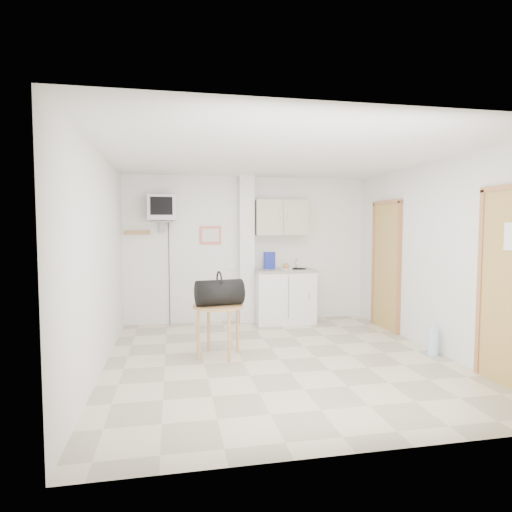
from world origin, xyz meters
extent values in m
plane|color=beige|center=(0.00, 0.00, 0.00)|extent=(4.50, 4.50, 0.00)
cube|color=white|center=(0.00, 2.25, 1.25)|extent=(4.20, 0.04, 2.50)
cube|color=white|center=(0.00, -2.25, 1.25)|extent=(4.20, 0.04, 2.50)
cube|color=white|center=(-2.10, 0.00, 1.25)|extent=(0.04, 4.50, 2.50)
cube|color=white|center=(2.10, 0.00, 1.25)|extent=(0.04, 4.50, 2.50)
cube|color=white|center=(0.00, 0.00, 2.50)|extent=(4.20, 4.50, 0.04)
cube|color=white|center=(-0.05, 2.14, 1.25)|extent=(0.25, 0.22, 2.50)
cube|color=#D5644E|center=(-0.65, 2.23, 1.50)|extent=(0.36, 0.03, 0.30)
cube|color=silver|center=(-0.65, 2.22, 1.50)|extent=(0.28, 0.01, 0.22)
cube|color=#B37945|center=(-1.85, 2.22, 1.55)|extent=(0.40, 0.05, 0.06)
cube|color=white|center=(-0.32, 2.24, 0.95)|extent=(0.15, 0.02, 0.08)
cylinder|color=#B37945|center=(-2.00, 2.16, 1.54)|extent=(0.02, 0.08, 0.02)
cylinder|color=#B37945|center=(-1.85, 2.16, 1.54)|extent=(0.02, 0.08, 0.02)
cylinder|color=#B37945|center=(-1.70, 2.16, 1.54)|extent=(0.02, 0.08, 0.02)
cube|color=olive|center=(2.08, 1.25, 1.00)|extent=(0.04, 0.75, 2.00)
cube|color=brown|center=(2.07, 1.25, 1.00)|extent=(0.06, 0.87, 2.06)
cube|color=olive|center=(2.08, -1.35, 1.01)|extent=(0.04, 0.82, 2.02)
cube|color=brown|center=(2.07, -1.35, 1.01)|extent=(0.06, 0.94, 2.08)
cube|color=white|center=(2.05, -1.35, 1.55)|extent=(0.01, 0.20, 0.28)
cube|color=white|center=(0.58, 1.98, 0.44)|extent=(1.00, 0.55, 0.88)
cube|color=gray|center=(0.58, 1.98, 0.90)|extent=(1.03, 0.58, 0.04)
cylinder|color=#B7B7BA|center=(0.83, 1.98, 0.90)|extent=(0.30, 0.30, 0.05)
cylinder|color=#B7B7BA|center=(0.83, 2.12, 1.00)|extent=(0.02, 0.02, 0.16)
cylinder|color=#B7B7BA|center=(0.83, 2.06, 1.07)|extent=(0.02, 0.13, 0.02)
cube|color=#BBA895|center=(0.55, 2.09, 1.80)|extent=(0.90, 0.32, 0.60)
cube|color=navy|center=(0.34, 2.07, 1.06)|extent=(0.19, 0.07, 0.29)
cylinder|color=white|center=(0.61, 1.96, 0.93)|extent=(0.22, 0.22, 0.01)
sphere|color=tan|center=(0.61, 1.96, 0.97)|extent=(0.11, 0.11, 0.11)
cube|color=slate|center=(-1.45, 2.09, 1.73)|extent=(0.36, 0.32, 0.02)
cube|color=slate|center=(-1.45, 2.22, 1.65)|extent=(0.10, 0.06, 0.20)
cube|color=#BCBCBF|center=(-1.45, 2.02, 1.95)|extent=(0.44, 0.42, 0.40)
cube|color=black|center=(-1.45, 1.80, 1.97)|extent=(0.34, 0.02, 0.28)
cylinder|color=black|center=(-1.35, 2.23, 0.86)|extent=(0.01, 0.01, 1.73)
cylinder|color=#B37945|center=(-0.73, 0.29, 0.64)|extent=(0.64, 0.64, 0.03)
cylinder|color=#B37945|center=(-0.47, 0.39, 0.31)|extent=(0.04, 0.04, 0.63)
cylinder|color=#B37945|center=(-0.84, 0.55, 0.31)|extent=(0.04, 0.04, 0.63)
cylinder|color=#B37945|center=(-0.99, 0.18, 0.31)|extent=(0.04, 0.04, 0.63)
cylinder|color=#B37945|center=(-0.63, 0.03, 0.31)|extent=(0.04, 0.04, 0.63)
cylinder|color=black|center=(-0.72, 0.28, 0.82)|extent=(0.62, 0.40, 0.32)
torus|color=black|center=(-0.72, 0.28, 0.97)|extent=(0.06, 0.24, 0.24)
cylinder|color=#B3D8F1|center=(1.98, -0.20, 0.18)|extent=(0.13, 0.13, 0.35)
cylinder|color=#B3D8F1|center=(1.98, -0.20, 0.37)|extent=(0.04, 0.04, 0.04)
camera|label=1|loc=(-1.29, -5.05, 1.65)|focal=30.00mm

